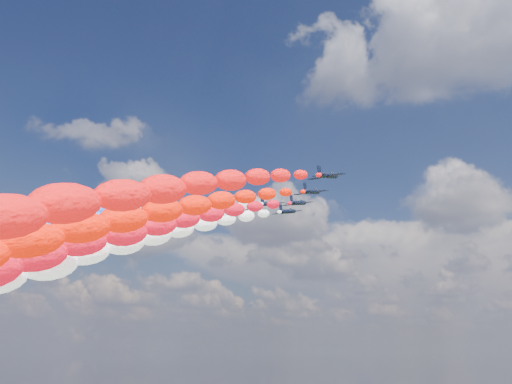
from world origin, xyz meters
The scene contains 14 objects.
jet_0 centered at (-26.52, -4.55, 101.58)m, with size 8.90×11.94×2.63m, color black, non-canonical shape.
jet_1 centered at (-18.13, 1.96, 101.58)m, with size 8.90×11.94×2.63m, color black, non-canonical shape.
jet_2 centered at (-7.54, 11.34, 101.58)m, with size 8.90×11.94×2.63m, color black, non-canonical shape.
trail_2 centered at (-7.54, -51.71, 80.98)m, with size 7.14×123.37×46.14m, color blue, non-canonical shape.
jet_3 centered at (0.50, 10.66, 101.58)m, with size 8.90×11.94×2.63m, color black, non-canonical shape.
trail_3 centered at (0.50, -52.40, 80.98)m, with size 7.14×123.37×46.14m, color white, non-canonical shape.
jet_4 centered at (0.04, 21.80, 101.58)m, with size 8.90×11.94×2.63m, color black, non-canonical shape.
trail_4 centered at (0.04, -41.25, 80.98)m, with size 7.14×123.37×46.14m, color white, non-canonical shape.
jet_5 centered at (7.74, 14.07, 101.58)m, with size 8.90×11.94×2.63m, color black, non-canonical shape.
trail_5 centered at (7.74, -48.98, 80.98)m, with size 7.14×123.37×46.14m, color red, non-canonical shape.
jet_6 centered at (16.59, 5.18, 101.58)m, with size 8.90×11.94×2.63m, color black, non-canonical shape.
trail_6 centered at (16.59, -57.87, 80.98)m, with size 7.14×123.37×46.14m, color #F61503, non-canonical shape.
jet_7 centered at (26.56, -6.03, 101.58)m, with size 8.90×11.94×2.63m, color black, non-canonical shape.
trail_7 centered at (26.56, -69.08, 80.98)m, with size 7.14×123.37×46.14m, color red, non-canonical shape.
Camera 1 is at (84.52, -130.63, 60.83)m, focal length 41.82 mm.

